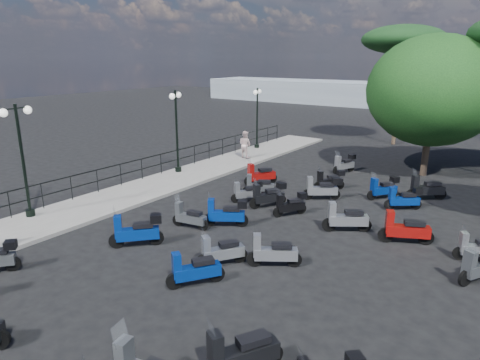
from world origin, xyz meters
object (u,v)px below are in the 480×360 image
Objects in this scene: scooter_2 at (137,231)px; scooter_22 at (404,199)px; scooter_5 at (260,175)px; scooter_18 at (240,355)px; lamp_post_1 at (177,126)px; lamp_post_0 at (22,154)px; broadleaf_tree at (433,91)px; scooter_4 at (247,192)px; scooter_26 at (405,230)px; scooter_28 at (426,189)px; scooter_8 at (226,213)px; scooter_3 at (189,217)px; scooter_9 at (268,196)px; pine_2 at (404,40)px; pedestrian_far at (245,144)px; scooter_19 at (273,253)px; scooter_27 at (479,248)px; scooter_14 at (290,205)px; scooter_11 at (344,164)px; scooter_13 at (194,270)px; scooter_7 at (221,252)px; scooter_16 at (330,181)px; scooter_15 at (322,189)px; scooter_21 at (383,188)px; scooter_20 at (346,219)px.

scooter_2 is 11.09m from scooter_22.
scooter_18 is at bearing 152.37° from scooter_5.
scooter_5 is at bearing -14.26° from lamp_post_1.
broadleaf_tree is (11.19, 16.16, 1.89)m from lamp_post_0.
lamp_post_1 reaches higher than scooter_4.
scooter_26 is 1.14× the size of scooter_28.
lamp_post_0 reaches higher than scooter_2.
scooter_5 is at bearing -11.83° from scooter_8.
scooter_9 is (1.19, 3.75, 0.09)m from scooter_3.
lamp_post_1 is at bearing -145.60° from broadleaf_tree.
pine_2 is (0.25, 17.32, 6.90)m from scooter_9.
pedestrian_far is 1.31× the size of scooter_4.
scooter_5 is 1.19× the size of scooter_22.
scooter_9 reaches higher than scooter_19.
scooter_26 is 1.26× the size of scooter_27.
lamp_post_1 is 2.84× the size of scooter_8.
scooter_28 is (0.45, 1.92, 0.03)m from scooter_22.
scooter_26 is (7.98, -3.08, 0.02)m from scooter_5.
scooter_4 is 2.73m from scooter_5.
scooter_8 reaches higher than scooter_14.
scooter_2 is 16.93m from broadleaf_tree.
scooter_18 is 0.20× the size of pine_2.
scooter_11 is 14.31m from scooter_13.
scooter_11 is 1.03× the size of scooter_19.
scooter_7 is at bearing -177.51° from scooter_8.
scooter_7 is 5.71m from scooter_9.
lamp_post_0 is 1.00× the size of lamp_post_1.
lamp_post_0 is 3.00× the size of scooter_19.
lamp_post_0 is at bearing 94.37° from scooter_16.
scooter_19 is (1.56, -6.85, -0.05)m from scooter_15.
pine_2 reaches higher than scooter_16.
scooter_4 is 6.25m from scooter_21.
scooter_26 is at bearing -34.40° from lamp_post_1.
scooter_16 is at bearing 66.35° from scooter_28.
scooter_9 is at bearing -34.79° from scooter_8.
scooter_9 is at bearing -148.08° from scooter_4.
scooter_20 reaches higher than scooter_5.
scooter_4 is 0.76× the size of scooter_18.
scooter_28 reaches higher than scooter_2.
scooter_22 is at bearing -84.18° from broadleaf_tree.
scooter_14 is 19.01m from pine_2.
scooter_2 is at bearing 124.51° from scooter_8.
scooter_18 is 0.97× the size of scooter_26.
scooter_19 is (9.97, -6.33, -2.21)m from lamp_post_1.
scooter_8 is at bearing -30.03° from scooter_13.
lamp_post_0 is at bearing 91.89° from scooter_22.
scooter_15 is (3.00, 8.27, -0.04)m from scooter_2.
scooter_11 is 12.12m from pine_2.
scooter_11 is (0.43, 7.38, -0.04)m from scooter_9.
scooter_27 is 0.91× the size of scooter_28.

